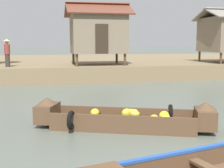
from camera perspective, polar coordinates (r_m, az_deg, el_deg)
ground_plane at (r=14.34m, az=-0.65°, el=-1.97°), size 300.00×300.00×0.00m
riverbank_strip at (r=27.97m, az=-6.48°, el=3.69°), size 160.00×20.00×0.97m
banana_boat at (r=8.68m, az=2.29°, el=-6.39°), size 4.96×2.67×0.83m
stilt_house_mid_right at (r=20.10m, az=-2.61°, el=9.60°), size 4.12×3.13×4.01m
vendor_person at (r=19.35m, az=-18.90°, el=5.76°), size 0.44×0.44×1.66m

